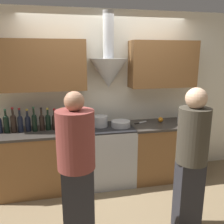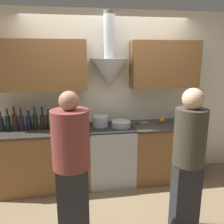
{
  "view_description": "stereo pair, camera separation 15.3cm",
  "coord_description": "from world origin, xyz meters",
  "px_view_note": "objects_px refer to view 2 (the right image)",
  "views": [
    {
      "loc": [
        -0.69,
        -3.0,
        1.95
      ],
      "look_at": [
        0.0,
        0.22,
        1.15
      ],
      "focal_mm": 38.0,
      "sensor_mm": 36.0,
      "label": 1
    },
    {
      "loc": [
        -0.54,
        -3.03,
        1.95
      ],
      "look_at": [
        0.0,
        0.22,
        1.15
      ],
      "focal_mm": 38.0,
      "sensor_mm": 36.0,
      "label": 2
    }
  ],
  "objects_px": {
    "wine_bottle_9": "(63,120)",
    "mixing_bowl": "(121,124)",
    "wine_bottle_6": "(43,121)",
    "wine_bottle_7": "(49,120)",
    "wine_bottle_0": "(1,123)",
    "wine_bottle_8": "(55,120)",
    "wine_bottle_1": "(8,122)",
    "stove_range": "(111,154)",
    "stock_pot": "(100,121)",
    "wine_bottle_2": "(15,121)",
    "wine_bottle_5": "(35,121)",
    "saucepan": "(184,122)",
    "wine_bottle_3": "(21,122)",
    "person_foreground_left": "(72,164)",
    "person_foreground_right": "(188,156)",
    "wine_bottle_4": "(29,121)",
    "orange_fruit": "(162,120)"
  },
  "relations": [
    {
      "from": "wine_bottle_1",
      "to": "wine_bottle_9",
      "type": "bearing_deg",
      "value": 0.02
    },
    {
      "from": "wine_bottle_4",
      "to": "wine_bottle_9",
      "type": "relative_size",
      "value": 1.0
    },
    {
      "from": "stock_pot",
      "to": "wine_bottle_2",
      "type": "bearing_deg",
      "value": -178.71
    },
    {
      "from": "stove_range",
      "to": "mixing_bowl",
      "type": "xyz_separation_m",
      "value": [
        0.15,
        -0.03,
        0.49
      ]
    },
    {
      "from": "wine_bottle_1",
      "to": "wine_bottle_6",
      "type": "bearing_deg",
      "value": -0.08
    },
    {
      "from": "mixing_bowl",
      "to": "wine_bottle_1",
      "type": "bearing_deg",
      "value": 177.99
    },
    {
      "from": "wine_bottle_8",
      "to": "mixing_bowl",
      "type": "height_order",
      "value": "wine_bottle_8"
    },
    {
      "from": "wine_bottle_1",
      "to": "orange_fruit",
      "type": "relative_size",
      "value": 4.2
    },
    {
      "from": "stock_pot",
      "to": "wine_bottle_4",
      "type": "bearing_deg",
      "value": -179.39
    },
    {
      "from": "wine_bottle_1",
      "to": "person_foreground_right",
      "type": "height_order",
      "value": "person_foreground_right"
    },
    {
      "from": "wine_bottle_5",
      "to": "orange_fruit",
      "type": "xyz_separation_m",
      "value": [
        1.92,
        0.06,
        -0.1
      ]
    },
    {
      "from": "stock_pot",
      "to": "person_foreground_left",
      "type": "bearing_deg",
      "value": -109.8
    },
    {
      "from": "person_foreground_left",
      "to": "wine_bottle_3",
      "type": "bearing_deg",
      "value": 120.84
    },
    {
      "from": "wine_bottle_6",
      "to": "saucepan",
      "type": "height_order",
      "value": "wine_bottle_6"
    },
    {
      "from": "wine_bottle_2",
      "to": "mixing_bowl",
      "type": "relative_size",
      "value": 1.24
    },
    {
      "from": "wine_bottle_7",
      "to": "wine_bottle_9",
      "type": "relative_size",
      "value": 1.0
    },
    {
      "from": "wine_bottle_0",
      "to": "wine_bottle_8",
      "type": "bearing_deg",
      "value": -0.84
    },
    {
      "from": "wine_bottle_4",
      "to": "mixing_bowl",
      "type": "xyz_separation_m",
      "value": [
        1.33,
        -0.07,
        -0.08
      ]
    },
    {
      "from": "person_foreground_right",
      "to": "wine_bottle_8",
      "type": "bearing_deg",
      "value": 139.7
    },
    {
      "from": "wine_bottle_1",
      "to": "wine_bottle_7",
      "type": "relative_size",
      "value": 1.04
    },
    {
      "from": "wine_bottle_5",
      "to": "saucepan",
      "type": "distance_m",
      "value": 2.22
    },
    {
      "from": "wine_bottle_8",
      "to": "orange_fruit",
      "type": "bearing_deg",
      "value": 2.03
    },
    {
      "from": "mixing_bowl",
      "to": "person_foreground_left",
      "type": "bearing_deg",
      "value": -123.23
    },
    {
      "from": "orange_fruit",
      "to": "wine_bottle_0",
      "type": "bearing_deg",
      "value": -178.86
    },
    {
      "from": "wine_bottle_9",
      "to": "mixing_bowl",
      "type": "xyz_separation_m",
      "value": [
        0.86,
        -0.06,
        -0.08
      ]
    },
    {
      "from": "wine_bottle_1",
      "to": "stock_pot",
      "type": "relative_size",
      "value": 1.47
    },
    {
      "from": "wine_bottle_0",
      "to": "saucepan",
      "type": "xyz_separation_m",
      "value": [
        2.68,
        -0.13,
        -0.07
      ]
    },
    {
      "from": "wine_bottle_6",
      "to": "wine_bottle_7",
      "type": "height_order",
      "value": "wine_bottle_6"
    },
    {
      "from": "person_foreground_right",
      "to": "wine_bottle_3",
      "type": "bearing_deg",
      "value": 147.41
    },
    {
      "from": "wine_bottle_3",
      "to": "saucepan",
      "type": "height_order",
      "value": "wine_bottle_3"
    },
    {
      "from": "person_foreground_left",
      "to": "wine_bottle_9",
      "type": "bearing_deg",
      "value": 96.05
    },
    {
      "from": "wine_bottle_0",
      "to": "wine_bottle_1",
      "type": "xyz_separation_m",
      "value": [
        0.09,
        -0.0,
        0.01
      ]
    },
    {
      "from": "wine_bottle_2",
      "to": "wine_bottle_8",
      "type": "xyz_separation_m",
      "value": [
        0.55,
        -0.0,
        -0.02
      ]
    },
    {
      "from": "wine_bottle_0",
      "to": "wine_bottle_8",
      "type": "distance_m",
      "value": 0.74
    },
    {
      "from": "saucepan",
      "to": "wine_bottle_6",
      "type": "bearing_deg",
      "value": 176.66
    },
    {
      "from": "wine_bottle_3",
      "to": "wine_bottle_1",
      "type": "bearing_deg",
      "value": 175.55
    },
    {
      "from": "person_foreground_left",
      "to": "wine_bottle_6",
      "type": "bearing_deg",
      "value": 109.06
    },
    {
      "from": "wine_bottle_0",
      "to": "wine_bottle_7",
      "type": "bearing_deg",
      "value": 0.39
    },
    {
      "from": "stove_range",
      "to": "wine_bottle_0",
      "type": "bearing_deg",
      "value": 178.85
    },
    {
      "from": "wine_bottle_4",
      "to": "saucepan",
      "type": "xyz_separation_m",
      "value": [
        2.3,
        -0.13,
        -0.07
      ]
    },
    {
      "from": "stove_range",
      "to": "wine_bottle_2",
      "type": "xyz_separation_m",
      "value": [
        -1.36,
        0.02,
        0.59
      ]
    },
    {
      "from": "wine_bottle_1",
      "to": "person_foreground_left",
      "type": "distance_m",
      "value": 1.47
    },
    {
      "from": "wine_bottle_2",
      "to": "person_foreground_left",
      "type": "distance_m",
      "value": 1.41
    },
    {
      "from": "wine_bottle_7",
      "to": "person_foreground_left",
      "type": "bearing_deg",
      "value": -74.79
    },
    {
      "from": "wine_bottle_2",
      "to": "wine_bottle_4",
      "type": "distance_m",
      "value": 0.19
    },
    {
      "from": "wine_bottle_3",
      "to": "wine_bottle_0",
      "type": "bearing_deg",
      "value": 176.7
    },
    {
      "from": "wine_bottle_4",
      "to": "person_foreground_left",
      "type": "relative_size",
      "value": 0.2
    },
    {
      "from": "wine_bottle_1",
      "to": "wine_bottle_8",
      "type": "relative_size",
      "value": 1.06
    },
    {
      "from": "wine_bottle_1",
      "to": "mixing_bowl",
      "type": "distance_m",
      "value": 1.61
    },
    {
      "from": "wine_bottle_2",
      "to": "wine_bottle_9",
      "type": "distance_m",
      "value": 0.66
    }
  ]
}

